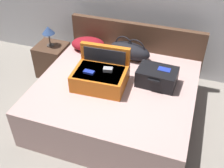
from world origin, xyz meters
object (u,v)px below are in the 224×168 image
object	(u,v)px
bed	(115,101)
hard_case_large	(101,75)
hard_case_medium	(157,77)
pillow_near_headboard	(88,44)
duffel_bag	(130,50)
nightstand	(53,60)
table_lamp	(48,31)

from	to	relation	value
bed	hard_case_large	bearing A→B (deg)	-163.46
hard_case_medium	pillow_near_headboard	xyz separation A→B (m)	(-1.08, 0.48, -0.02)
duffel_bag	pillow_near_headboard	size ratio (longest dim) A/B	1.31
bed	hard_case_medium	distance (m)	0.60
nightstand	pillow_near_headboard	bearing A→B (deg)	5.35
hard_case_medium	duffel_bag	distance (m)	0.65
bed	hard_case_medium	size ratio (longest dim) A/B	3.97
pillow_near_headboard	table_lamp	bearing A→B (deg)	-174.65
hard_case_medium	pillow_near_headboard	bearing A→B (deg)	158.85
pillow_near_headboard	table_lamp	world-z (taller)	table_lamp
hard_case_large	pillow_near_headboard	xyz separation A→B (m)	(-0.46, 0.70, -0.05)
hard_case_medium	duffel_bag	bearing A→B (deg)	138.25
duffel_bag	nightstand	size ratio (longest dim) A/B	1.24
bed	pillow_near_headboard	distance (m)	0.96
pillow_near_headboard	bed	bearing A→B (deg)	-46.10
bed	hard_case_large	world-z (taller)	hard_case_large
hard_case_large	pillow_near_headboard	world-z (taller)	hard_case_large
hard_case_medium	pillow_near_headboard	size ratio (longest dim) A/B	1.00
hard_case_medium	table_lamp	distance (m)	1.71
duffel_bag	bed	bearing A→B (deg)	-88.95
duffel_bag	table_lamp	distance (m)	1.20
nightstand	table_lamp	world-z (taller)	table_lamp
bed	hard_case_large	distance (m)	0.43
hard_case_large	pillow_near_headboard	size ratio (longest dim) A/B	1.33
hard_case_large	duffel_bag	distance (m)	0.69
nightstand	table_lamp	size ratio (longest dim) A/B	1.63
pillow_near_headboard	table_lamp	distance (m)	0.60
nightstand	bed	bearing A→B (deg)	-26.25
bed	hard_case_medium	xyz separation A→B (m)	(0.45, 0.17, 0.36)
bed	nightstand	distance (m)	1.34
hard_case_large	duffel_bag	world-z (taller)	hard_case_large
nightstand	hard_case_large	bearing A→B (deg)	-31.82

